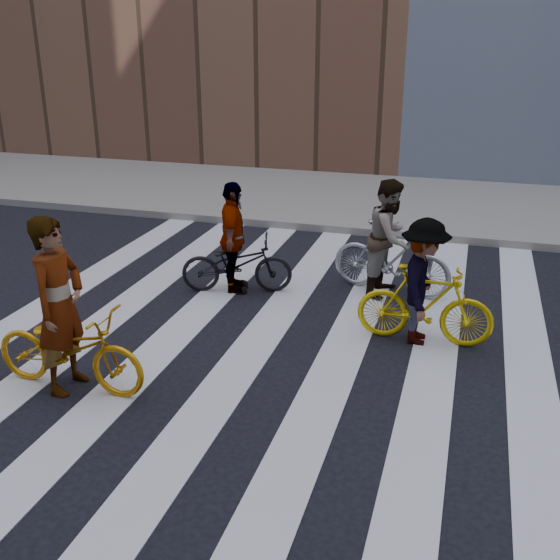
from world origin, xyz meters
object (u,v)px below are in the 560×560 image
at_px(rider_right, 423,282).
at_px(rider_rear, 233,238).
at_px(bike_silver_mid, 392,258).
at_px(bike_yellow_left, 69,349).
at_px(bike_yellow_right, 425,305).
at_px(bike_dark_rear, 237,264).
at_px(rider_left, 59,306).
at_px(rider_mid, 390,237).

bearing_deg(rider_right, rider_rear, 71.70).
xyz_separation_m(bike_silver_mid, rider_rear, (-2.29, -0.61, 0.29)).
bearing_deg(bike_silver_mid, bike_yellow_left, 154.32).
height_order(bike_yellow_right, rider_right, rider_right).
bearing_deg(rider_rear, bike_dark_rear, -105.98).
bearing_deg(rider_left, bike_yellow_left, -88.71).
distance_m(rider_left, rider_rear, 3.32).
height_order(rider_left, rider_right, rider_left).
xyz_separation_m(rider_right, rider_rear, (-2.86, 0.95, 0.03)).
distance_m(bike_dark_rear, rider_right, 2.99).
relative_size(rider_mid, rider_rear, 1.03).
height_order(rider_left, rider_rear, rider_left).
bearing_deg(rider_rear, bike_yellow_left, 151.41).
bearing_deg(rider_right, bike_yellow_right, -90.01).
xyz_separation_m(bike_yellow_right, rider_right, (-0.05, 0.00, 0.30)).
xyz_separation_m(bike_yellow_left, rider_left, (-0.05, 0.00, 0.51)).
bearing_deg(rider_left, bike_silver_mid, -37.32).
bearing_deg(rider_rear, rider_mid, -90.81).
relative_size(rider_right, rider_rear, 0.96).
relative_size(bike_silver_mid, rider_right, 1.13).
height_order(bike_yellow_left, rider_right, rider_right).
distance_m(bike_yellow_right, bike_dark_rear, 3.02).
bearing_deg(bike_yellow_left, rider_mid, -36.39).
distance_m(bike_dark_rear, rider_mid, 2.31).
distance_m(bike_yellow_left, bike_dark_rear, 3.31).
xyz_separation_m(bike_yellow_left, bike_yellow_right, (3.64, 2.28, 0.03)).
distance_m(bike_yellow_left, bike_yellow_right, 4.29).
relative_size(rider_left, rider_rear, 1.17).
bearing_deg(rider_mid, bike_dark_rear, 117.97).
bearing_deg(rider_mid, rider_right, -145.53).
relative_size(bike_silver_mid, rider_rear, 1.09).
xyz_separation_m(bike_yellow_right, bike_dark_rear, (-2.86, 0.95, -0.07)).
bearing_deg(rider_rear, bike_silver_mid, -91.13).
relative_size(bike_yellow_left, bike_yellow_right, 1.07).
relative_size(bike_yellow_left, bike_dark_rear, 1.09).
xyz_separation_m(bike_yellow_left, rider_rear, (0.72, 3.22, 0.37)).
xyz_separation_m(bike_silver_mid, rider_mid, (-0.05, 0.00, 0.32)).
bearing_deg(bike_yellow_right, rider_mid, 23.55).
relative_size(bike_dark_rear, rider_mid, 0.96).
bearing_deg(rider_mid, bike_silver_mid, -77.53).
bearing_deg(rider_right, bike_silver_mid, 20.38).
distance_m(rider_left, rider_mid, 4.87).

